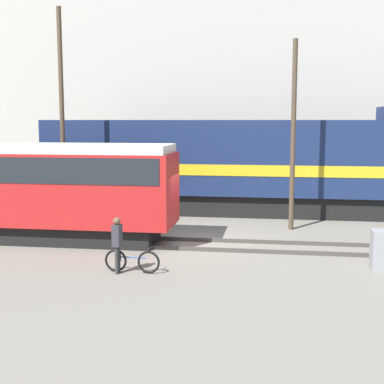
% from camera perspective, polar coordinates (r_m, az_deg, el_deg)
% --- Properties ---
extents(ground_plane, '(120.00, 120.00, 0.00)m').
position_cam_1_polar(ground_plane, '(19.74, 0.11, -5.32)').
color(ground_plane, slate).
extents(track_near, '(60.00, 1.50, 0.14)m').
position_cam_1_polar(track_near, '(19.08, -0.19, -5.56)').
color(track_near, '#47423D').
rests_on(track_near, ground).
extents(track_far, '(60.00, 1.51, 0.14)m').
position_cam_1_polar(track_far, '(25.85, 2.18, -2.06)').
color(track_far, '#47423D').
rests_on(track_far, ground).
extents(building_backdrop, '(41.99, 6.00, 15.01)m').
position_cam_1_polar(building_backdrop, '(33.97, 3.87, 12.85)').
color(building_backdrop, '#B7B2A8').
rests_on(building_backdrop, ground).
extents(freight_locomotive, '(18.71, 3.04, 5.04)m').
position_cam_1_polar(freight_locomotive, '(25.44, 5.48, 2.93)').
color(freight_locomotive, black).
rests_on(freight_locomotive, ground).
extents(streetcar, '(11.31, 2.54, 3.58)m').
position_cam_1_polar(streetcar, '(20.63, -17.64, 0.66)').
color(streetcar, black).
rests_on(streetcar, ground).
extents(bicycle, '(1.68, 0.44, 0.74)m').
position_cam_1_polar(bicycle, '(15.86, -6.40, -7.35)').
color(bicycle, black).
rests_on(bicycle, ground).
extents(person, '(0.23, 0.37, 1.66)m').
position_cam_1_polar(person, '(15.69, -7.99, -5.04)').
color(person, '#333333').
rests_on(person, ground).
extents(utility_pole_left, '(0.20, 0.20, 9.12)m').
position_cam_1_polar(utility_pole_left, '(23.58, -13.69, 7.75)').
color(utility_pole_left, '#4C3D2D').
rests_on(utility_pole_left, ground).
extents(utility_pole_center, '(0.20, 0.20, 7.61)m').
position_cam_1_polar(utility_pole_center, '(21.86, 10.74, 5.88)').
color(utility_pole_center, '#4C3D2D').
rests_on(utility_pole_center, ground).
extents(signal_box, '(0.70, 0.60, 1.20)m').
position_cam_1_polar(signal_box, '(16.96, 19.74, -5.87)').
color(signal_box, gray).
rests_on(signal_box, ground).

